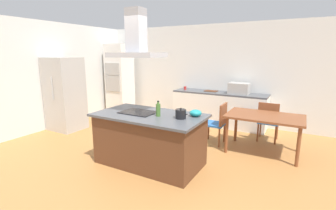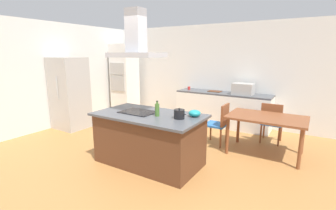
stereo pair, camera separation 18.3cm
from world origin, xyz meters
name	(u,v)px [view 1 (the left image)]	position (x,y,z in m)	size (l,w,h in m)	color
ground	(186,138)	(0.00, 1.50, 0.00)	(16.00, 16.00, 0.00)	#AD753D
wall_back	(213,74)	(0.00, 3.25, 1.35)	(7.20, 0.10, 2.70)	white
wall_left	(63,75)	(-3.45, 1.00, 1.35)	(0.10, 8.80, 2.70)	white
kitchen_island	(150,139)	(0.00, 0.00, 0.45)	(1.88, 1.04, 0.90)	#59331E
cooktop	(138,112)	(-0.23, 0.00, 0.91)	(0.60, 0.44, 0.01)	black
tea_kettle	(181,114)	(0.59, 0.02, 0.97)	(0.22, 0.17, 0.17)	black
olive_oil_bottle	(158,110)	(0.20, -0.04, 1.01)	(0.07, 0.07, 0.26)	#47722D
mixing_bowl	(196,113)	(0.74, 0.26, 0.96)	(0.20, 0.20, 0.11)	teal
back_counter	(218,109)	(0.31, 2.88, 0.45)	(2.47, 0.62, 0.90)	white
countertop_microwave	(239,88)	(0.83, 2.88, 1.04)	(0.50, 0.38, 0.28)	#B2AFAA
coffee_mug_red	(185,88)	(-0.69, 2.88, 0.95)	(0.08, 0.08, 0.09)	red
cutting_board	(211,91)	(0.07, 2.93, 0.91)	(0.34, 0.24, 0.02)	#59331E
wall_oven_stack	(120,79)	(-2.90, 2.65, 1.10)	(0.70, 0.66, 2.20)	white
refrigerator	(65,94)	(-2.98, 0.63, 0.91)	(0.80, 0.73, 1.82)	#B2AFAA
dining_table	(264,120)	(1.66, 1.50, 0.67)	(1.40, 0.90, 0.75)	brown
chair_facing_back_wall	(268,119)	(1.66, 2.17, 0.51)	(0.42, 0.42, 0.89)	#2D6BB7
chair_at_left_end	(218,121)	(0.74, 1.50, 0.51)	(0.42, 0.42, 0.89)	#2D6BB7
range_hood	(136,42)	(-0.23, 0.00, 2.10)	(0.90, 0.55, 0.78)	#ADADB2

